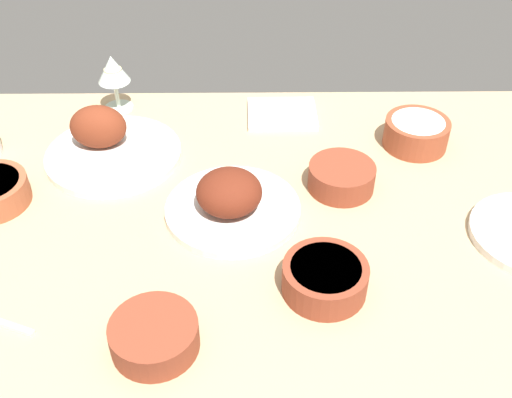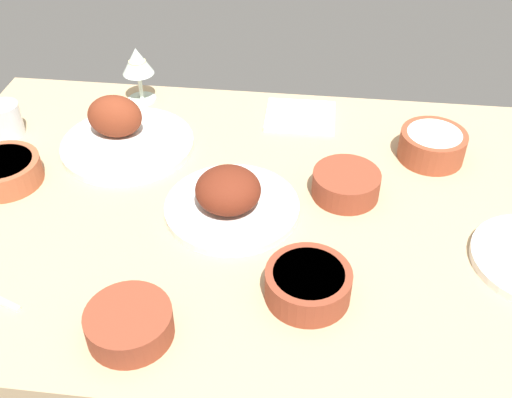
{
  "view_description": "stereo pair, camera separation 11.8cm",
  "coord_description": "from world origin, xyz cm",
  "px_view_note": "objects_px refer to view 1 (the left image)",
  "views": [
    {
      "loc": [
        0.95,
        91.26,
        81.79
      ],
      "look_at": [
        0.0,
        0.0,
        6.0
      ],
      "focal_mm": 42.48,
      "sensor_mm": 36.0,
      "label": 1
    },
    {
      "loc": [
        -10.89,
        90.61,
        81.79
      ],
      "look_at": [
        0.0,
        0.0,
        6.0
      ],
      "focal_mm": 42.48,
      "sensor_mm": 36.0,
      "label": 2
    }
  ],
  "objects_px": {
    "bowl_pasta": "(325,277)",
    "wine_glass": "(113,72)",
    "plate_near_viewer": "(107,143)",
    "bowl_onions": "(342,176)",
    "bowl_cream": "(416,132)",
    "bowl_soup": "(154,335)",
    "plate_far_side": "(231,200)",
    "folded_napkin": "(282,114)"
  },
  "relations": [
    {
      "from": "bowl_soup",
      "to": "bowl_cream",
      "type": "relative_size",
      "value": 0.97
    },
    {
      "from": "plate_near_viewer",
      "to": "folded_napkin",
      "type": "distance_m",
      "value": 0.42
    },
    {
      "from": "plate_near_viewer",
      "to": "wine_glass",
      "type": "bearing_deg",
      "value": -87.09
    },
    {
      "from": "wine_glass",
      "to": "bowl_cream",
      "type": "bearing_deg",
      "value": 166.58
    },
    {
      "from": "bowl_soup",
      "to": "folded_napkin",
      "type": "bearing_deg",
      "value": -108.61
    },
    {
      "from": "wine_glass",
      "to": "folded_napkin",
      "type": "relative_size",
      "value": 0.85
    },
    {
      "from": "plate_near_viewer",
      "to": "bowl_pasta",
      "type": "bearing_deg",
      "value": 137.34
    },
    {
      "from": "bowl_onions",
      "to": "folded_napkin",
      "type": "height_order",
      "value": "bowl_onions"
    },
    {
      "from": "bowl_pasta",
      "to": "bowl_onions",
      "type": "xyz_separation_m",
      "value": [
        -0.06,
        -0.28,
        -0.0
      ]
    },
    {
      "from": "plate_near_viewer",
      "to": "bowl_cream",
      "type": "bearing_deg",
      "value": -177.62
    },
    {
      "from": "plate_near_viewer",
      "to": "bowl_cream",
      "type": "relative_size",
      "value": 2.07
    },
    {
      "from": "plate_near_viewer",
      "to": "bowl_onions",
      "type": "relative_size",
      "value": 2.17
    },
    {
      "from": "bowl_soup",
      "to": "plate_near_viewer",
      "type": "bearing_deg",
      "value": -72.4
    },
    {
      "from": "plate_far_side",
      "to": "bowl_onions",
      "type": "bearing_deg",
      "value": -160.56
    },
    {
      "from": "bowl_soup",
      "to": "wine_glass",
      "type": "height_order",
      "value": "wine_glass"
    },
    {
      "from": "bowl_cream",
      "to": "wine_glass",
      "type": "distance_m",
      "value": 0.71
    },
    {
      "from": "bowl_pasta",
      "to": "bowl_onions",
      "type": "height_order",
      "value": "bowl_pasta"
    },
    {
      "from": "bowl_soup",
      "to": "wine_glass",
      "type": "distance_m",
      "value": 0.73
    },
    {
      "from": "bowl_onions",
      "to": "plate_near_viewer",
      "type": "bearing_deg",
      "value": -13.89
    },
    {
      "from": "plate_near_viewer",
      "to": "folded_napkin",
      "type": "bearing_deg",
      "value": -158.41
    },
    {
      "from": "bowl_cream",
      "to": "bowl_onions",
      "type": "relative_size",
      "value": 1.04
    },
    {
      "from": "plate_far_side",
      "to": "bowl_soup",
      "type": "xyz_separation_m",
      "value": [
        0.11,
        0.31,
        -0.01
      ]
    },
    {
      "from": "bowl_cream",
      "to": "bowl_pasta",
      "type": "bearing_deg",
      "value": 60.32
    },
    {
      "from": "bowl_soup",
      "to": "folded_napkin",
      "type": "distance_m",
      "value": 0.71
    },
    {
      "from": "plate_far_side",
      "to": "bowl_soup",
      "type": "distance_m",
      "value": 0.33
    },
    {
      "from": "bowl_soup",
      "to": "folded_napkin",
      "type": "relative_size",
      "value": 0.84
    },
    {
      "from": "bowl_pasta",
      "to": "bowl_onions",
      "type": "relative_size",
      "value": 1.07
    },
    {
      "from": "bowl_onions",
      "to": "bowl_cream",
      "type": "bearing_deg",
      "value": -140.57
    },
    {
      "from": "bowl_pasta",
      "to": "wine_glass",
      "type": "distance_m",
      "value": 0.75
    },
    {
      "from": "plate_near_viewer",
      "to": "bowl_pasta",
      "type": "height_order",
      "value": "plate_near_viewer"
    },
    {
      "from": "bowl_soup",
      "to": "bowl_pasta",
      "type": "relative_size",
      "value": 0.95
    },
    {
      "from": "plate_far_side",
      "to": "bowl_soup",
      "type": "height_order",
      "value": "plate_far_side"
    },
    {
      "from": "plate_far_side",
      "to": "folded_napkin",
      "type": "xyz_separation_m",
      "value": [
        -0.11,
        -0.36,
        -0.03
      ]
    },
    {
      "from": "wine_glass",
      "to": "bowl_pasta",
      "type": "bearing_deg",
      "value": 126.85
    },
    {
      "from": "bowl_cream",
      "to": "wine_glass",
      "type": "height_order",
      "value": "wine_glass"
    },
    {
      "from": "wine_glass",
      "to": "plate_far_side",
      "type": "bearing_deg",
      "value": 125.75
    },
    {
      "from": "bowl_pasta",
      "to": "wine_glass",
      "type": "height_order",
      "value": "wine_glass"
    },
    {
      "from": "bowl_soup",
      "to": "bowl_cream",
      "type": "bearing_deg",
      "value": -133.59
    },
    {
      "from": "bowl_cream",
      "to": "bowl_soup",
      "type": "bearing_deg",
      "value": 46.41
    },
    {
      "from": "plate_near_viewer",
      "to": "bowl_onions",
      "type": "bearing_deg",
      "value": 166.11
    },
    {
      "from": "plate_near_viewer",
      "to": "folded_napkin",
      "type": "xyz_separation_m",
      "value": [
        -0.39,
        -0.15,
        -0.02
      ]
    },
    {
      "from": "plate_near_viewer",
      "to": "plate_far_side",
      "type": "xyz_separation_m",
      "value": [
        -0.27,
        0.2,
        0.0
      ]
    }
  ]
}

